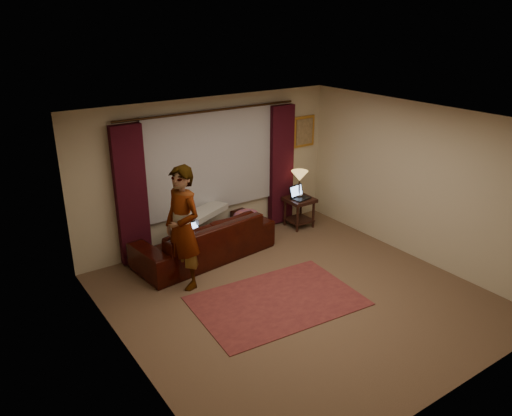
{
  "coord_description": "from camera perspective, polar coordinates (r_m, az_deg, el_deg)",
  "views": [
    {
      "loc": [
        -4.09,
        -4.9,
        3.89
      ],
      "look_at": [
        0.1,
        1.2,
        1.0
      ],
      "focal_mm": 35.0,
      "sensor_mm": 36.0,
      "label": 1
    }
  ],
  "objects": [
    {
      "name": "floor",
      "position": [
        7.48,
        4.66,
        -10.14
      ],
      "size": [
        5.0,
        5.0,
        0.01
      ],
      "primitive_type": "cube",
      "color": "brown",
      "rests_on": "ground"
    },
    {
      "name": "ceiling",
      "position": [
        6.51,
        5.34,
        9.81
      ],
      "size": [
        5.0,
        5.0,
        0.02
      ],
      "primitive_type": "cube",
      "color": "silver",
      "rests_on": "ground"
    },
    {
      "name": "wall_back",
      "position": [
        8.84,
        -5.33,
        4.21
      ],
      "size": [
        5.0,
        0.02,
        2.6
      ],
      "primitive_type": "cube",
      "color": "beige",
      "rests_on": "ground"
    },
    {
      "name": "wall_front",
      "position": [
        5.41,
        22.17,
        -9.07
      ],
      "size": [
        5.0,
        0.02,
        2.6
      ],
      "primitive_type": "cube",
      "color": "beige",
      "rests_on": "ground"
    },
    {
      "name": "wall_left",
      "position": [
        5.77,
        -14.78,
        -6.15
      ],
      "size": [
        0.02,
        5.0,
        2.6
      ],
      "primitive_type": "cube",
      "color": "beige",
      "rests_on": "ground"
    },
    {
      "name": "wall_right",
      "position": [
        8.61,
        18.0,
        2.76
      ],
      "size": [
        0.02,
        5.0,
        2.6
      ],
      "primitive_type": "cube",
      "color": "beige",
      "rests_on": "ground"
    },
    {
      "name": "sheer_curtain",
      "position": [
        8.73,
        -5.18,
        5.37
      ],
      "size": [
        2.5,
        0.05,
        1.8
      ],
      "primitive_type": "cube",
      "color": "#A6A6AE",
      "rests_on": "wall_back"
    },
    {
      "name": "drape_left",
      "position": [
        8.2,
        -14.08,
        1.36
      ],
      "size": [
        0.5,
        0.14,
        2.3
      ],
      "primitive_type": "cube",
      "color": "#350A14",
      "rests_on": "floor"
    },
    {
      "name": "drape_right",
      "position": [
        9.58,
        2.88,
        4.88
      ],
      "size": [
        0.5,
        0.14,
        2.3
      ],
      "primitive_type": "cube",
      "color": "#350A14",
      "rests_on": "floor"
    },
    {
      "name": "curtain_rod",
      "position": [
        8.49,
        -5.21,
        11.01
      ],
      "size": [
        0.04,
        0.04,
        3.4
      ],
      "primitive_type": "cylinder",
      "color": "black",
      "rests_on": "wall_back"
    },
    {
      "name": "picture_frame",
      "position": [
        9.86,
        5.47,
        8.71
      ],
      "size": [
        0.5,
        0.04,
        0.6
      ],
      "primitive_type": "cube",
      "color": "gold",
      "rests_on": "wall_back"
    },
    {
      "name": "sofa",
      "position": [
        8.41,
        -5.96,
        -2.67
      ],
      "size": [
        2.51,
        1.31,
        0.97
      ],
      "primitive_type": "imported",
      "rotation": [
        0.0,
        0.0,
        3.26
      ],
      "color": "black",
      "rests_on": "floor"
    },
    {
      "name": "throw_blanket",
      "position": [
        8.51,
        -5.8,
        1.17
      ],
      "size": [
        0.93,
        0.67,
        0.1
      ],
      "primitive_type": "cube",
      "rotation": [
        0.0,
        0.0,
        0.43
      ],
      "color": "#A09E98",
      "rests_on": "sofa"
    },
    {
      "name": "clothing_pile",
      "position": [
        8.73,
        -1.15,
        -0.9
      ],
      "size": [
        0.53,
        0.43,
        0.2
      ],
      "primitive_type": "ellipsoid",
      "rotation": [
        0.0,
        0.0,
        -0.14
      ],
      "color": "brown",
      "rests_on": "sofa"
    },
    {
      "name": "laptop_sofa",
      "position": [
        8.12,
        -7.15,
        -2.73
      ],
      "size": [
        0.33,
        0.36,
        0.24
      ],
      "primitive_type": null,
      "rotation": [
        0.0,
        0.0,
        0.02
      ],
      "color": "black",
      "rests_on": "sofa"
    },
    {
      "name": "area_rug",
      "position": [
        7.36,
        2.42,
        -10.55
      ],
      "size": [
        2.46,
        1.75,
        0.01
      ],
      "primitive_type": "cube",
      "rotation": [
        0.0,
        0.0,
        -0.08
      ],
      "color": "maroon",
      "rests_on": "floor"
    },
    {
      "name": "end_table",
      "position": [
        9.71,
        4.95,
        -0.48
      ],
      "size": [
        0.51,
        0.51,
        0.59
      ],
      "primitive_type": "cube",
      "rotation": [
        0.0,
        0.0,
        -0.01
      ],
      "color": "black",
      "rests_on": "floor"
    },
    {
      "name": "tiffany_lamp",
      "position": [
        9.6,
        4.97,
        2.76
      ],
      "size": [
        0.38,
        0.38,
        0.52
      ],
      "primitive_type": null,
      "rotation": [
        0.0,
        0.0,
        -0.2
      ],
      "color": "olive",
      "rests_on": "end_table"
    },
    {
      "name": "laptop_table",
      "position": [
        9.53,
        5.17,
        1.77
      ],
      "size": [
        0.41,
        0.43,
        0.25
      ],
      "primitive_type": null,
      "rotation": [
        0.0,
        0.0,
        0.18
      ],
      "color": "black",
      "rests_on": "end_table"
    },
    {
      "name": "person",
      "position": [
        7.42,
        -8.37,
        -2.27
      ],
      "size": [
        0.65,
        0.65,
        1.89
      ],
      "primitive_type": "imported",
      "rotation": [
        0.0,
        0.0,
        -1.37
      ],
      "color": "#A09E98",
      "rests_on": "floor"
    }
  ]
}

